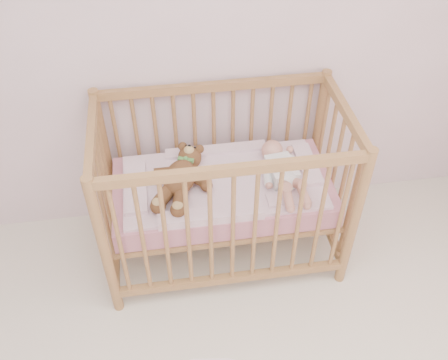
{
  "coord_description": "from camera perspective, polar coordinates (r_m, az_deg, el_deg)",
  "views": [
    {
      "loc": [
        -0.11,
        -0.4,
        2.47
      ],
      "look_at": [
        0.19,
        1.55,
        0.62
      ],
      "focal_mm": 40.0,
      "sensor_mm": 36.0,
      "label": 1
    }
  ],
  "objects": [
    {
      "name": "baby",
      "position": [
        2.77,
        6.62,
        1.34
      ],
      "size": [
        0.32,
        0.58,
        0.13
      ],
      "primitive_type": null,
      "rotation": [
        0.0,
        0.0,
        0.11
      ],
      "color": "white",
      "rests_on": "blanket"
    },
    {
      "name": "crib",
      "position": [
        2.82,
        -0.15,
        -1.09
      ],
      "size": [
        1.36,
        0.76,
        1.0
      ],
      "primitive_type": null,
      "color": "#A47F45",
      "rests_on": "floor"
    },
    {
      "name": "blanket",
      "position": [
        2.78,
        -0.16,
        -0.21
      ],
      "size": [
        1.1,
        0.58,
        0.06
      ],
      "primitive_type": null,
      "color": "pink",
      "rests_on": "mattress"
    },
    {
      "name": "teddy_bear",
      "position": [
        2.69,
        -5.07,
        0.3
      ],
      "size": [
        0.55,
        0.64,
        0.15
      ],
      "primitive_type": null,
      "rotation": [
        0.0,
        0.0,
        -0.39
      ],
      "color": "brown",
      "rests_on": "blanket"
    },
    {
      "name": "mattress",
      "position": [
        2.83,
        -0.15,
        -1.31
      ],
      "size": [
        1.22,
        0.62,
        0.13
      ],
      "primitive_type": "cube",
      "color": "#C57B86",
      "rests_on": "crib"
    },
    {
      "name": "wall_back",
      "position": [
        2.65,
        -5.87,
        17.96
      ],
      "size": [
        4.0,
        0.02,
        2.7
      ],
      "primitive_type": "cube",
      "color": "silver",
      "rests_on": "floor"
    }
  ]
}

